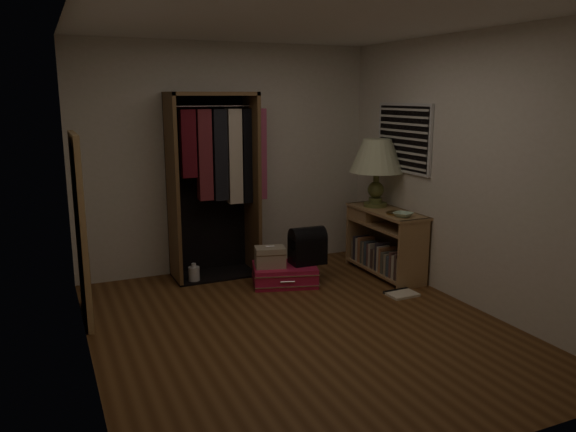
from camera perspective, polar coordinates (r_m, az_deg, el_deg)
The scene contains 13 objects.
ground at distance 5.06m, azimuth 1.30°, elevation -11.29°, with size 4.00×4.00×0.00m, color #593519.
room_walls at distance 4.74m, azimuth 1.99°, elevation 5.93°, with size 3.52×4.02×2.60m.
console_bookshelf at distance 6.52m, azimuth 9.64°, elevation -2.44°, with size 0.42×1.12×0.75m.
open_wardrobe at distance 6.28m, azimuth -7.21°, elevation 4.74°, with size 1.08×0.50×2.05m.
floor_mirror at distance 5.33m, azimuth -20.31°, elevation -1.22°, with size 0.06×0.80×1.70m.
pink_suitcase at distance 6.13m, azimuth -0.35°, elevation -5.96°, with size 0.81×0.68×0.21m.
train_case at distance 6.02m, azimuth -1.84°, elevation -4.17°, with size 0.37×0.29×0.23m.
black_bag at distance 6.12m, azimuth 1.99°, elevation -2.94°, with size 0.38×0.25×0.41m.
table_lamp at distance 6.51m, azimuth 9.02°, elevation 5.91°, with size 0.70×0.70×0.78m.
brass_tray at distance 6.23m, azimuth 11.15°, elevation 0.29°, with size 0.31×0.31×0.01m.
ceramic_bowl at distance 6.07m, azimuth 11.61°, elevation 0.13°, with size 0.20×0.20×0.05m, color #B1D5B5.
white_jug at distance 6.27m, azimuth -9.52°, elevation -5.85°, with size 0.13×0.13×0.22m.
floor_book at distance 5.96m, azimuth 11.38°, elevation -7.71°, with size 0.31×0.25×0.03m.
Camera 1 is at (-1.99, -4.19, 2.02)m, focal length 35.00 mm.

